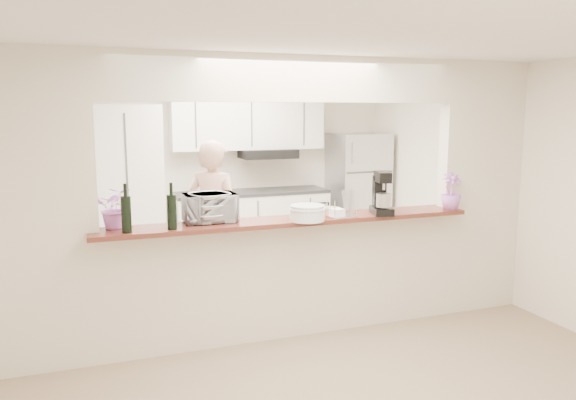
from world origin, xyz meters
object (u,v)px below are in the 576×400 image
refrigerator (358,192)px  toaster_oven (210,208)px  stand_mixer (382,195)px  person (214,220)px

refrigerator → toaster_oven: (-2.75, -2.60, 0.36)m
stand_mixer → person: bearing=130.8°
toaster_oven → stand_mixer: bearing=-7.6°
toaster_oven → stand_mixer: (1.55, -0.19, 0.05)m
refrigerator → person: 2.79m
toaster_oven → refrigerator: bearing=42.7°
refrigerator → person: size_ratio=0.99×
stand_mixer → person: person is taller
person → stand_mixer: bearing=171.3°
refrigerator → stand_mixer: 3.06m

